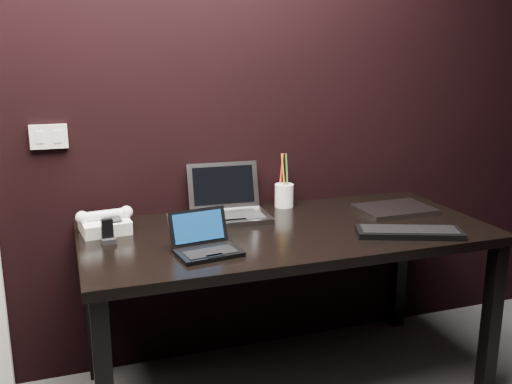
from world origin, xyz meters
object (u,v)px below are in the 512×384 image
object	(u,v)px
desk_phone	(105,223)
netbook	(206,245)
closed_laptop	(394,209)
desk	(287,246)
silver_laptop	(229,208)
pen_cup	(284,194)
mobile_phone	(108,234)
ext_keyboard	(409,232)

from	to	relation	value
desk_phone	netbook	bearing A→B (deg)	-47.68
netbook	closed_laptop	world-z (taller)	netbook
desk	netbook	bearing A→B (deg)	-156.51
silver_laptop	closed_laptop	xyz separation A→B (m)	(0.75, -0.16, -0.03)
closed_laptop	desk_phone	size ratio (longest dim) A/B	1.43
desk	closed_laptop	bearing A→B (deg)	7.70
pen_cup	mobile_phone	bearing A→B (deg)	-162.43
desk	netbook	distance (m)	0.45
desk	desk_phone	xyz separation A→B (m)	(-0.73, 0.19, 0.12)
desk	pen_cup	xyz separation A→B (m)	(0.12, 0.33, 0.14)
ext_keyboard	closed_laptop	world-z (taller)	ext_keyboard
desk	pen_cup	distance (m)	0.37
desk	pen_cup	world-z (taller)	pen_cup
mobile_phone	pen_cup	distance (m)	0.89
desk	closed_laptop	distance (m)	0.58
desk	netbook	size ratio (longest dim) A/B	6.69
desk_phone	mobile_phone	xyz separation A→B (m)	(0.00, -0.13, -0.01)
ext_keyboard	pen_cup	distance (m)	0.66
desk	ext_keyboard	size ratio (longest dim) A/B	3.82
silver_laptop	pen_cup	size ratio (longest dim) A/B	1.33
desk	desk_phone	distance (m)	0.76
desk_phone	mobile_phone	distance (m)	0.13
desk_phone	pen_cup	distance (m)	0.86
desk	desk_phone	world-z (taller)	desk_phone
desk_phone	mobile_phone	bearing A→B (deg)	-89.95
ext_keyboard	mobile_phone	xyz separation A→B (m)	(-1.16, 0.30, 0.02)
desk	mobile_phone	bearing A→B (deg)	175.25
netbook	pen_cup	world-z (taller)	pen_cup
mobile_phone	closed_laptop	bearing A→B (deg)	0.71
desk	silver_laptop	bearing A→B (deg)	127.61
desk	closed_laptop	xyz separation A→B (m)	(0.57, 0.08, 0.09)
silver_laptop	pen_cup	distance (m)	0.31
desk	desk_phone	size ratio (longest dim) A/B	7.21
netbook	closed_laptop	xyz separation A→B (m)	(0.96, 0.25, -0.02)
closed_laptop	mobile_phone	size ratio (longest dim) A/B	3.62
netbook	mobile_phone	bearing A→B (deg)	144.97
ext_keyboard	closed_laptop	bearing A→B (deg)	67.39
closed_laptop	pen_cup	world-z (taller)	pen_cup
pen_cup	desk_phone	bearing A→B (deg)	-170.90
closed_laptop	pen_cup	bearing A→B (deg)	150.92
pen_cup	ext_keyboard	bearing A→B (deg)	-60.75
netbook	desk_phone	size ratio (longest dim) A/B	1.08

